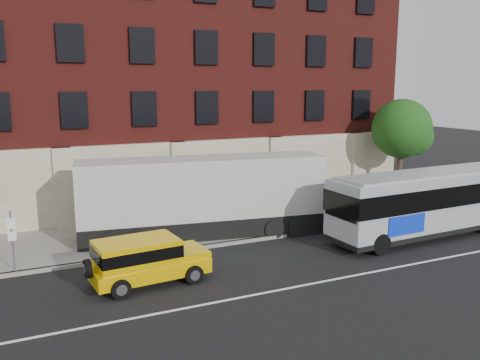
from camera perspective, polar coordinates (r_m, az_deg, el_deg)
name	(u,v)px	position (r m, az deg, el deg)	size (l,w,h in m)	color
ground	(287,295)	(18.11, 5.31, -12.77)	(120.00, 120.00, 0.00)	black
sidewalk	(197,228)	(25.79, -4.86, -5.37)	(60.00, 6.00, 0.15)	#99988B
kerb	(220,244)	(23.12, -2.26, -7.26)	(60.00, 0.25, 0.15)	#99988B
lane_line	(280,290)	(18.50, 4.51, -12.21)	(60.00, 0.12, 0.01)	white
building	(150,78)	(32.34, -10.04, 11.22)	(30.00, 12.10, 15.00)	maroon
sign_pole	(12,238)	(21.23, -24.24, -5.98)	(0.30, 0.20, 2.50)	gray
street_tree	(402,131)	(32.52, 17.78, 5.27)	(3.60, 3.60, 6.20)	#322419
city_bus	(436,200)	(26.12, 21.13, -2.10)	(11.59, 2.92, 3.15)	#9FA2A8
yellow_suv	(144,258)	(18.94, -10.72, -8.65)	(4.56, 2.24, 1.71)	#E5B100
shipping_container	(203,198)	(24.01, -4.13, -2.08)	(11.73, 4.09, 3.84)	black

